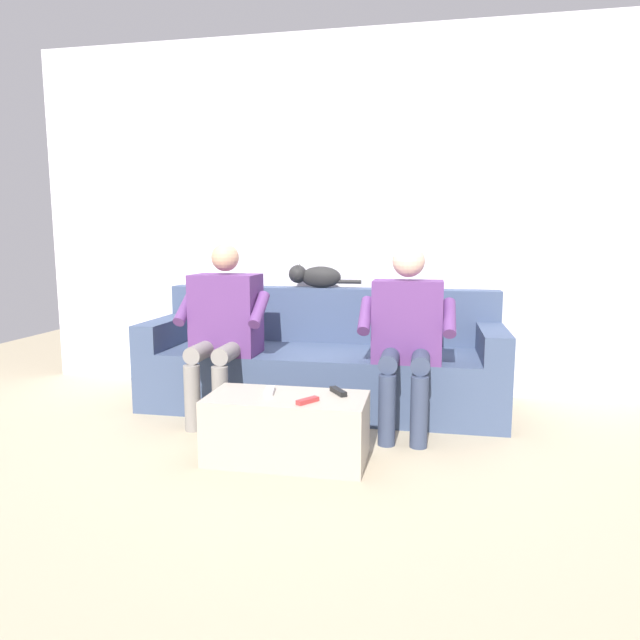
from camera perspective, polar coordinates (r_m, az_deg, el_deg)
The scene contains 10 objects.
ground_plane at distance 3.34m, azimuth -2.08°, elevation -12.16°, with size 8.00×8.00×0.00m, color tan.
back_wall at distance 4.32m, azimuth 1.51°, elevation 10.52°, with size 4.78×0.06×2.67m, color silver.
couch at distance 3.95m, azimuth 0.31°, elevation -4.68°, with size 2.44×0.82×0.81m.
coffee_table at distance 3.01m, azimuth -3.39°, elevation -10.95°, with size 0.84×0.41×0.35m.
person_left_seated at distance 3.43m, azimuth 8.84°, elevation -0.80°, with size 0.58×0.54×1.13m.
person_right_seated at distance 3.70m, azimuth -9.80°, elevation -0.07°, with size 0.58×0.58×1.14m.
cat_on_backrest at distance 4.15m, azimuth -0.60°, elevation 4.51°, with size 0.54×0.13×0.17m.
remote_white at distance 3.02m, azimuth -5.17°, elevation -7.22°, with size 0.13×0.04×0.02m, color white.
remote_red at distance 2.84m, azimuth -1.28°, elevation -8.23°, with size 0.13×0.04×0.02m, color #B73333.
remote_black at distance 3.00m, azimuth 1.87°, elevation -7.30°, with size 0.15×0.04×0.03m, color black.
Camera 1 is at (-0.71, 3.65, 1.17)m, focal length 31.35 mm.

